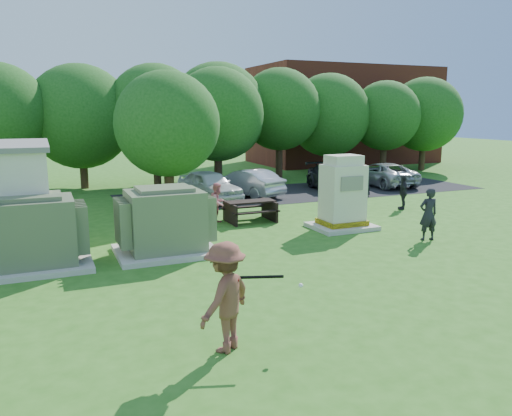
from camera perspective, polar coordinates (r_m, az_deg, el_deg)
name	(u,v)px	position (r m, az deg, el deg)	size (l,w,h in m)	color
ground	(319,287)	(12.66, 7.22, -8.96)	(120.00, 120.00, 0.00)	#2D6619
brick_building	(343,115)	(44.35, 9.92, 10.37)	(15.00, 8.00, 8.00)	maroon
parking_strip	(305,192)	(27.44, 5.66, 1.88)	(20.00, 6.00, 0.01)	#232326
transformer_left	(33,234)	(15.11, -24.14, -2.73)	(3.00, 2.40, 2.07)	beige
transformer_right	(165,223)	(15.46, -10.33, -1.65)	(3.00, 2.40, 2.07)	beige
generator_cabinet	(343,197)	(18.76, 9.87, 1.28)	(2.25, 1.84, 2.74)	beige
picnic_table	(250,209)	(19.77, -0.67, -0.06)	(1.96, 1.47, 0.84)	black
batter	(225,297)	(9.11, -3.53, -10.11)	(1.31, 0.76, 2.03)	brown
person_by_generator	(428,214)	(17.79, 19.10, -0.67)	(0.65, 0.43, 1.80)	black
person_at_picnic	(218,203)	(19.50, -4.38, 0.56)	(0.77, 0.60, 1.59)	#D57174
person_walking_right	(403,192)	(23.21, 16.46, 1.72)	(0.89, 0.37, 1.52)	black
car_white	(209,185)	(24.63, -5.34, 2.59)	(1.75, 4.36, 1.48)	white
car_silver_a	(247,183)	(25.81, -1.02, 2.92)	(1.48, 4.25, 1.40)	#BCBBC1
car_dark	(336,178)	(27.76, 9.13, 3.39)	(2.03, 4.99, 1.45)	black
car_silver_b	(381,174)	(30.45, 14.12, 3.78)	(2.26, 4.91, 1.36)	#B4B5B9
batting_equipment	(262,279)	(9.17, 0.66, -8.15)	(1.49, 0.32, 0.33)	black
tree_row	(186,114)	(29.79, -8.03, 10.55)	(41.30, 13.30, 7.30)	#47301E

